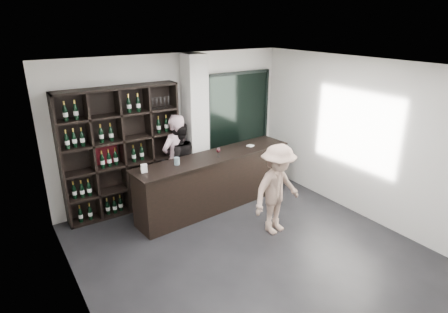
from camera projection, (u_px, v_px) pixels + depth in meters
floor at (255, 256)px, 5.89m from camera, size 5.00×5.50×0.01m
wine_shelf at (123, 152)px, 6.90m from camera, size 2.20×0.35×2.40m
structural_column at (196, 128)px, 7.50m from camera, size 0.40×0.40×2.90m
glass_panel at (238, 120)px, 8.31m from camera, size 1.60×0.08×2.10m
tasting_counter at (215, 181)px, 7.25m from camera, size 3.28×0.68×1.08m
taster_pink at (176, 159)px, 7.38m from camera, size 0.76×0.61×1.80m
taster_black at (179, 162)px, 7.43m from camera, size 0.82×0.64×1.65m
customer at (277, 190)px, 6.31m from camera, size 1.11×0.73×1.60m
wine_glass at (218, 151)px, 6.96m from camera, size 0.11×0.11×0.21m
spit_cup at (177, 161)px, 6.59m from camera, size 0.13×0.13×0.13m
napkin_stack at (250, 146)px, 7.57m from camera, size 0.15×0.15×0.02m
card_stand at (144, 168)px, 6.25m from camera, size 0.10×0.06×0.15m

